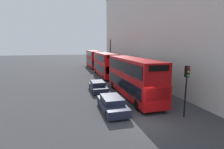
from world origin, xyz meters
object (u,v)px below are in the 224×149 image
car_hatchback (98,86)px  pedestrian (108,67)px  bus_third_in_queue (94,58)px  car_dark_sedan (112,103)px  traffic_light (187,81)px  bus_second_in_queue (105,64)px  bus_leading (133,76)px

car_hatchback → pedestrian: pedestrian is taller
bus_third_in_queue → pedestrian: bus_third_in_queue is taller
car_dark_sedan → traffic_light: bearing=-27.5°
pedestrian → traffic_light: bearing=-90.7°
bus_second_in_queue → pedestrian: 7.91m
traffic_light → car_hatchback: bearing=118.8°
car_hatchback → traffic_light: (5.38, -9.79, 2.33)m
bus_third_in_queue → traffic_light: (1.98, -34.07, 0.62)m
traffic_light → pedestrian: (0.36, 27.80, -2.29)m
car_hatchback → pedestrian: 18.91m
car_dark_sedan → pedestrian: (5.74, 25.00, 0.04)m
car_dark_sedan → pedestrian: size_ratio=2.92×
bus_leading → car_hatchback: bus_leading is taller
pedestrian → bus_second_in_queue: bearing=-107.6°
bus_leading → pedestrian: 21.47m
bus_leading → car_hatchback: 5.02m
bus_second_in_queue → car_dark_sedan: size_ratio=2.33×
bus_leading → car_dark_sedan: size_ratio=2.43×
bus_second_in_queue → traffic_light: 20.53m
pedestrian → car_dark_sedan: bearing=-102.9°
bus_third_in_queue → pedestrian: bearing=-69.5°
bus_leading → car_dark_sedan: (-3.40, -3.72, -1.72)m
bus_third_in_queue → car_dark_sedan: bus_third_in_queue is taller
bus_third_in_queue → traffic_light: size_ratio=2.62×
bus_leading → car_hatchback: size_ratio=2.70×
bus_leading → bus_second_in_queue: bearing=90.0°
bus_leading → bus_third_in_queue: 27.54m
bus_second_in_queue → car_hatchback: size_ratio=2.59×
bus_second_in_queue → traffic_light: bus_second_in_queue is taller
car_hatchback → traffic_light: size_ratio=1.00×
car_dark_sedan → bus_third_in_queue: bearing=83.8°
bus_leading → car_hatchback: (-3.40, 3.26, -1.72)m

